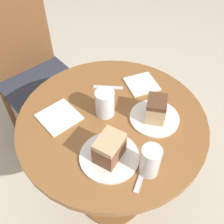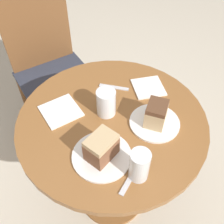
{
  "view_description": "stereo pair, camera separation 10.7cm",
  "coord_description": "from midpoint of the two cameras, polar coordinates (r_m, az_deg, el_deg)",
  "views": [
    {
      "loc": [
        -0.42,
        -0.58,
        1.57
      ],
      "look_at": [
        0.0,
        0.0,
        0.77
      ],
      "focal_mm": 42.0,
      "sensor_mm": 36.0,
      "label": 1
    },
    {
      "loc": [
        -0.33,
        -0.64,
        1.57
      ],
      "look_at": [
        0.0,
        0.0,
        0.77
      ],
      "focal_mm": 42.0,
      "sensor_mm": 36.0,
      "label": 2
    }
  ],
  "objects": [
    {
      "name": "napkin_side",
      "position": [
        1.25,
        4.03,
        5.98
      ],
      "size": [
        0.17,
        0.17,
        0.01
      ],
      "rotation": [
        0.0,
        0.0,
        -0.26
      ],
      "color": "white",
      "rests_on": "table"
    },
    {
      "name": "napkin_stack",
      "position": [
        1.13,
        -14.16,
        -1.16
      ],
      "size": [
        0.17,
        0.17,
        0.01
      ],
      "rotation": [
        0.0,
        0.0,
        0.09
      ],
      "color": "white",
      "rests_on": "table"
    },
    {
      "name": "chair",
      "position": [
        1.79,
        -18.48,
        8.31
      ],
      "size": [
        0.49,
        0.44,
        0.96
      ],
      "rotation": [
        0.0,
        0.0,
        0.09
      ],
      "color": "brown",
      "rests_on": "ground_plane"
    },
    {
      "name": "plate_far",
      "position": [
        1.1,
        6.48,
        -1.43
      ],
      "size": [
        0.21,
        0.21,
        0.01
      ],
      "color": "white",
      "rests_on": "table"
    },
    {
      "name": "glass_water",
      "position": [
        0.91,
        4.91,
        -11.06
      ],
      "size": [
        0.07,
        0.07,
        0.13
      ],
      "color": "silver",
      "rests_on": "table"
    },
    {
      "name": "fork",
      "position": [
        0.95,
        3.35,
        -13.38
      ],
      "size": [
        0.14,
        0.1,
        0.0
      ],
      "rotation": [
        0.0,
        0.0,
        0.58
      ],
      "color": "silver",
      "rests_on": "table"
    },
    {
      "name": "plate_near",
      "position": [
        0.98,
        -3.73,
        -9.88
      ],
      "size": [
        0.22,
        0.22,
        0.01
      ],
      "color": "white",
      "rests_on": "table"
    },
    {
      "name": "spoon",
      "position": [
        1.23,
        -3.4,
        5.25
      ],
      "size": [
        0.12,
        0.1,
        0.0
      ],
      "rotation": [
        0.0,
        0.0,
        2.44
      ],
      "color": "silver",
      "rests_on": "table"
    },
    {
      "name": "cake_slice_near",
      "position": [
        0.94,
        -3.9,
        -8.06
      ],
      "size": [
        0.13,
        0.12,
        0.1
      ],
      "rotation": [
        0.0,
        0.0,
        5.12
      ],
      "color": "brown",
      "rests_on": "plate_near"
    },
    {
      "name": "table",
      "position": [
        1.24,
        -2.48,
        -6.98
      ],
      "size": [
        0.8,
        0.8,
        0.73
      ],
      "color": "brown",
      "rests_on": "ground_plane"
    },
    {
      "name": "cake_slice_far",
      "position": [
        1.06,
        6.73,
        0.51
      ],
      "size": [
        0.12,
        0.12,
        0.1
      ],
      "rotation": [
        0.0,
        0.0,
        2.33
      ],
      "color": "tan",
      "rests_on": "plate_far"
    },
    {
      "name": "ground_plane",
      "position": [
        1.72,
        -1.86,
        -17.65
      ],
      "size": [
        8.0,
        8.0,
        0.0
      ],
      "primitive_type": "plane",
      "color": "beige"
    },
    {
      "name": "glass_lemonade",
      "position": [
        1.08,
        -4.38,
        1.56
      ],
      "size": [
        0.08,
        0.08,
        0.12
      ],
      "color": "beige",
      "rests_on": "table"
    }
  ]
}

